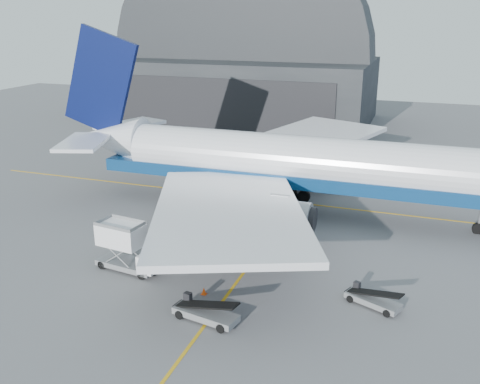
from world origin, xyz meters
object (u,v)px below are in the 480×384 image
at_px(airliner, 291,163).
at_px(belt_loader_b, 372,299).
at_px(belt_loader_a, 205,313).
at_px(pushback_tug, 276,229).
at_px(catering_truck, 127,247).

xyz_separation_m(airliner, belt_loader_b, (10.60, -17.26, -4.94)).
relative_size(belt_loader_a, belt_loader_b, 1.17).
relative_size(pushback_tug, belt_loader_b, 1.01).
height_order(airliner, belt_loader_b, airliner).
distance_m(belt_loader_a, belt_loader_b, 12.36).
distance_m(pushback_tug, belt_loader_b, 14.53).
bearing_deg(airliner, belt_loader_b, -58.43).
xyz_separation_m(pushback_tug, belt_loader_a, (-0.68, -16.20, -0.11)).
relative_size(airliner, pushback_tug, 12.47).
relative_size(airliner, catering_truck, 9.27).
bearing_deg(belt_loader_b, catering_truck, -154.36).
bearing_deg(belt_loader_a, airliner, 100.18).
bearing_deg(catering_truck, pushback_tug, 56.18).
bearing_deg(catering_truck, belt_loader_a, -21.26).
bearing_deg(belt_loader_a, pushback_tug, 98.49).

